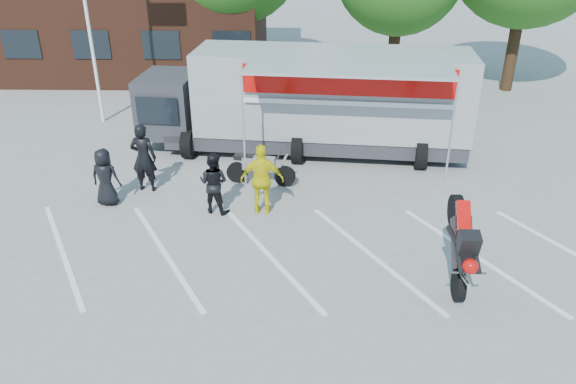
{
  "coord_description": "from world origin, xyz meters",
  "views": [
    {
      "loc": [
        0.9,
        -9.92,
        7.13
      ],
      "look_at": [
        0.65,
        1.64,
        1.3
      ],
      "focal_mm": 35.0,
      "sensor_mm": 36.0,
      "label": 1
    }
  ],
  "objects_px": {
    "parked_motorcycle": "(261,184)",
    "spectator_leather_b": "(144,158)",
    "spectator_leather_c": "(214,183)",
    "transporter_truck": "(315,151)",
    "stunt_bike_rider": "(448,279)",
    "spectator_leather_a": "(105,177)",
    "spectator_hivis": "(262,180)"
  },
  "relations": [
    {
      "from": "parked_motorcycle",
      "to": "spectator_leather_b",
      "type": "xyz_separation_m",
      "value": [
        -3.21,
        -0.44,
        0.99
      ]
    },
    {
      "from": "spectator_leather_b",
      "to": "stunt_bike_rider",
      "type": "bearing_deg",
      "value": 156.77
    },
    {
      "from": "parked_motorcycle",
      "to": "spectator_leather_a",
      "type": "bearing_deg",
      "value": 117.36
    },
    {
      "from": "parked_motorcycle",
      "to": "spectator_leather_c",
      "type": "relative_size",
      "value": 1.25
    },
    {
      "from": "stunt_bike_rider",
      "to": "spectator_hivis",
      "type": "relative_size",
      "value": 1.14
    },
    {
      "from": "transporter_truck",
      "to": "spectator_leather_b",
      "type": "distance_m",
      "value": 5.74
    },
    {
      "from": "transporter_truck",
      "to": "stunt_bike_rider",
      "type": "relative_size",
      "value": 4.78
    },
    {
      "from": "spectator_leather_a",
      "to": "spectator_leather_b",
      "type": "bearing_deg",
      "value": -124.79
    },
    {
      "from": "stunt_bike_rider",
      "to": "parked_motorcycle",
      "type": "bearing_deg",
      "value": 134.39
    },
    {
      "from": "spectator_leather_a",
      "to": "spectator_leather_c",
      "type": "relative_size",
      "value": 0.96
    },
    {
      "from": "spectator_leather_a",
      "to": "spectator_hivis",
      "type": "bearing_deg",
      "value": -177.06
    },
    {
      "from": "spectator_leather_c",
      "to": "transporter_truck",
      "type": "bearing_deg",
      "value": -104.89
    },
    {
      "from": "spectator_leather_b",
      "to": "spectator_hivis",
      "type": "xyz_separation_m",
      "value": [
        3.37,
        -1.28,
        -0.03
      ]
    },
    {
      "from": "stunt_bike_rider",
      "to": "transporter_truck",
      "type": "bearing_deg",
      "value": 112.15
    },
    {
      "from": "transporter_truck",
      "to": "spectator_leather_a",
      "type": "xyz_separation_m",
      "value": [
        -5.64,
        -3.83,
        0.79
      ]
    },
    {
      "from": "parked_motorcycle",
      "to": "stunt_bike_rider",
      "type": "bearing_deg",
      "value": -127.54
    },
    {
      "from": "parked_motorcycle",
      "to": "spectator_leather_b",
      "type": "bearing_deg",
      "value": 107.06
    },
    {
      "from": "parked_motorcycle",
      "to": "spectator_leather_c",
      "type": "bearing_deg",
      "value": 155.82
    },
    {
      "from": "parked_motorcycle",
      "to": "spectator_leather_b",
      "type": "relative_size",
      "value": 1.05
    },
    {
      "from": "stunt_bike_rider",
      "to": "spectator_hivis",
      "type": "xyz_separation_m",
      "value": [
        -4.19,
        2.92,
        0.95
      ]
    },
    {
      "from": "spectator_leather_b",
      "to": "spectator_hivis",
      "type": "height_order",
      "value": "spectator_leather_b"
    },
    {
      "from": "spectator_leather_a",
      "to": "spectator_hivis",
      "type": "xyz_separation_m",
      "value": [
        4.2,
        -0.4,
        0.16
      ]
    },
    {
      "from": "transporter_truck",
      "to": "spectator_leather_c",
      "type": "distance_m",
      "value": 5.05
    },
    {
      "from": "transporter_truck",
      "to": "spectator_leather_b",
      "type": "xyz_separation_m",
      "value": [
        -4.82,
        -2.95,
        0.99
      ]
    },
    {
      "from": "spectator_leather_a",
      "to": "stunt_bike_rider",
      "type": "bearing_deg",
      "value": 166.78
    },
    {
      "from": "stunt_bike_rider",
      "to": "spectator_leather_c",
      "type": "height_order",
      "value": "spectator_leather_c"
    },
    {
      "from": "stunt_bike_rider",
      "to": "spectator_leather_b",
      "type": "relative_size",
      "value": 1.1
    },
    {
      "from": "transporter_truck",
      "to": "stunt_bike_rider",
      "type": "distance_m",
      "value": 7.65
    },
    {
      "from": "spectator_leather_b",
      "to": "spectator_leather_a",
      "type": "bearing_deg",
      "value": 52.64
    },
    {
      "from": "stunt_bike_rider",
      "to": "spectator_hivis",
      "type": "distance_m",
      "value": 5.19
    },
    {
      "from": "transporter_truck",
      "to": "stunt_bike_rider",
      "type": "bearing_deg",
      "value": -63.61
    },
    {
      "from": "stunt_bike_rider",
      "to": "spectator_leather_a",
      "type": "distance_m",
      "value": 9.05
    }
  ]
}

